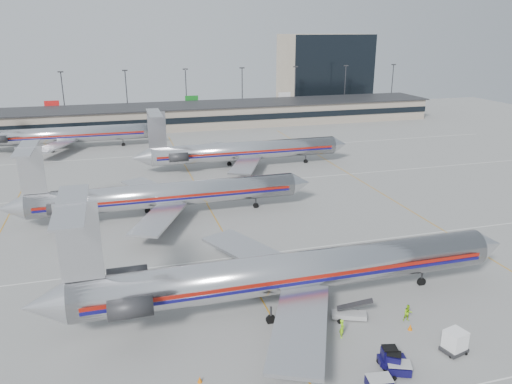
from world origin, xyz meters
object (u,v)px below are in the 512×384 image
object	(u,v)px
uld_container	(455,342)
belt_loader	(350,314)
jet_second_row	(161,195)
tug_center	(391,357)
jet_foreground	(284,273)

from	to	relation	value
uld_container	belt_loader	xyz separation A→B (m)	(-6.44, 7.37, -0.50)
uld_container	belt_loader	world-z (taller)	uld_container
jet_second_row	belt_loader	distance (m)	36.39
tug_center	belt_loader	distance (m)	7.54
jet_second_row	jet_foreground	bearing A→B (deg)	-72.22
jet_second_row	belt_loader	bearing A→B (deg)	-65.86
jet_foreground	belt_loader	size ratio (longest dim) A/B	12.31
jet_foreground	tug_center	distance (m)	13.13
jet_foreground	uld_container	bearing A→B (deg)	-43.56
uld_container	belt_loader	size ratio (longest dim) A/B	0.57
tug_center	uld_container	distance (m)	6.38
jet_foreground	tug_center	xyz separation A→B (m)	(5.56, -11.51, -2.98)
jet_foreground	jet_second_row	xyz separation A→B (m)	(-9.34, 29.12, -0.34)
uld_container	tug_center	bearing A→B (deg)	167.35
jet_foreground	belt_loader	world-z (taller)	jet_foreground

